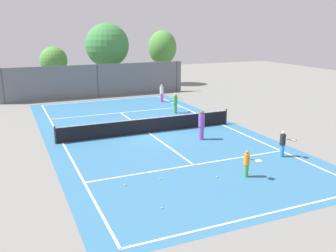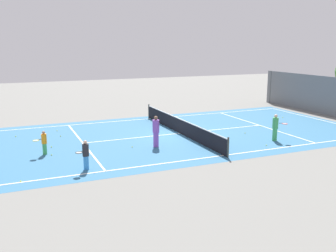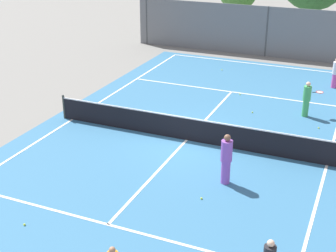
% 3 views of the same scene
% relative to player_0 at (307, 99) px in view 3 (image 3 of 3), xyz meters
% --- Properties ---
extents(ground_plane, '(80.00, 80.00, 0.00)m').
position_rel_player_0_xyz_m(ground_plane, '(-4.01, -4.55, -0.85)').
color(ground_plane, slate).
extents(court_surface, '(13.00, 25.00, 0.01)m').
position_rel_player_0_xyz_m(court_surface, '(-4.01, -4.55, -0.84)').
color(court_surface, teal).
rests_on(court_surface, ground_plane).
extents(tennis_net, '(11.90, 0.10, 1.10)m').
position_rel_player_0_xyz_m(tennis_net, '(-4.01, -4.55, -0.33)').
color(tennis_net, '#333833').
rests_on(tennis_net, ground_plane).
extents(perimeter_fence, '(18.00, 0.12, 3.20)m').
position_rel_player_0_xyz_m(perimeter_fence, '(-4.01, 9.45, 0.75)').
color(perimeter_fence, slate).
rests_on(perimeter_fence, ground_plane).
extents(player_0, '(0.90, 0.69, 1.64)m').
position_rel_player_0_xyz_m(player_0, '(0.00, 0.00, 0.00)').
color(player_0, '#3FA559').
rests_on(player_0, ground_plane).
extents(player_1, '(0.39, 0.39, 1.81)m').
position_rel_player_0_xyz_m(player_1, '(-1.57, -7.21, 0.08)').
color(player_1, purple).
rests_on(player_1, ground_plane).
extents(player_4, '(0.34, 0.34, 1.61)m').
position_rel_player_0_xyz_m(player_4, '(0.77, 4.67, -0.02)').
color(player_4, '#D14799').
rests_on(player_4, ground_plane).
extents(tennis_ball_0, '(0.07, 0.07, 0.07)m').
position_rel_player_0_xyz_m(tennis_ball_0, '(-3.49, 1.59, -0.81)').
color(tennis_ball_0, '#CCE533').
rests_on(tennis_ball_0, ground_plane).
extents(tennis_ball_1, '(0.07, 0.07, 0.07)m').
position_rel_player_0_xyz_m(tennis_ball_1, '(0.77, -1.22, -0.81)').
color(tennis_ball_1, '#CCE533').
rests_on(tennis_ball_1, ground_plane).
extents(tennis_ball_4, '(0.07, 0.07, 0.07)m').
position_rel_player_0_xyz_m(tennis_ball_4, '(-1.95, -8.53, -0.81)').
color(tennis_ball_4, '#CCE533').
rests_on(tennis_ball_4, ground_plane).
extents(tennis_ball_5, '(0.07, 0.07, 0.07)m').
position_rel_player_0_xyz_m(tennis_ball_5, '(-6.59, -3.63, -0.81)').
color(tennis_ball_5, '#CCE533').
rests_on(tennis_ball_5, ground_plane).
extents(tennis_ball_6, '(0.07, 0.07, 0.07)m').
position_rel_player_0_xyz_m(tennis_ball_6, '(-6.25, -11.95, -0.81)').
color(tennis_ball_6, '#CCE533').
rests_on(tennis_ball_6, ground_plane).
extents(tennis_ball_10, '(0.07, 0.07, 0.07)m').
position_rel_player_0_xyz_m(tennis_ball_10, '(-5.63, 5.33, -0.81)').
color(tennis_ball_10, '#CCE533').
rests_on(tennis_ball_10, ground_plane).
extents(tennis_ball_11, '(0.07, 0.07, 0.07)m').
position_rel_player_0_xyz_m(tennis_ball_11, '(-2.30, -0.57, -0.81)').
color(tennis_ball_11, '#CCE533').
rests_on(tennis_ball_11, ground_plane).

